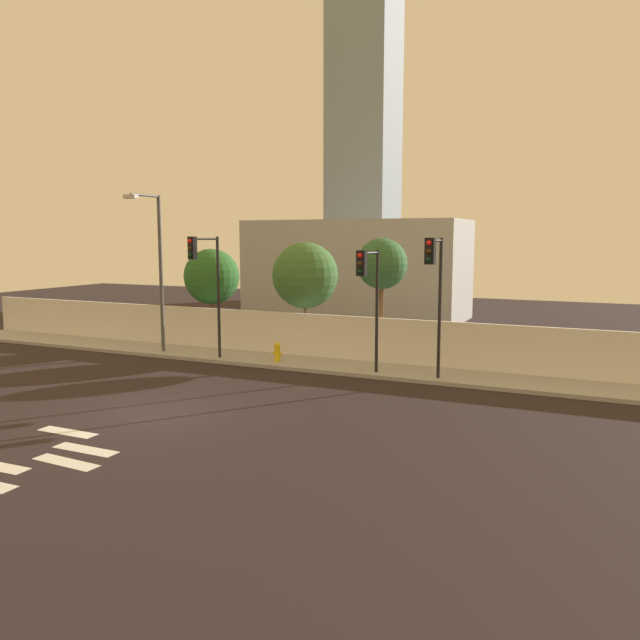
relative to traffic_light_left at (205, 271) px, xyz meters
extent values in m
plane|color=black|center=(2.85, -6.85, -3.83)|extent=(80.00, 80.00, 0.00)
cube|color=#9A9A9A|center=(2.85, 1.35, -3.75)|extent=(36.00, 2.40, 0.15)
cube|color=silver|center=(2.85, 2.64, -2.78)|extent=(36.00, 0.18, 1.80)
cube|color=silver|center=(3.67, -10.95, -3.82)|extent=(1.82, 0.53, 0.01)
cube|color=silver|center=(3.43, -10.10, -3.82)|extent=(1.80, 0.44, 0.01)
cube|color=silver|center=(1.94, -9.25, -3.82)|extent=(1.80, 0.44, 0.01)
cylinder|color=black|center=(0.16, 0.70, -1.15)|extent=(0.12, 0.12, 5.05)
cylinder|color=black|center=(0.01, 0.04, 1.28)|extent=(0.37, 1.34, 0.08)
cube|color=black|center=(-0.14, -0.62, 0.93)|extent=(0.38, 0.27, 0.90)
sphere|color=red|center=(-0.16, -0.74, 1.20)|extent=(0.18, 0.18, 0.18)
sphere|color=#33260A|center=(-0.16, -0.74, 0.92)|extent=(0.18, 0.18, 0.18)
sphere|color=black|center=(-0.16, -0.74, 0.64)|extent=(0.18, 0.18, 0.18)
cylinder|color=black|center=(7.13, 0.70, -1.39)|extent=(0.12, 0.12, 4.57)
cylinder|color=black|center=(7.05, 0.10, 0.79)|extent=(0.24, 1.21, 0.08)
cube|color=black|center=(6.97, -0.50, 0.44)|extent=(0.36, 0.24, 0.90)
sphere|color=red|center=(6.95, -0.62, 0.71)|extent=(0.18, 0.18, 0.18)
sphere|color=#33260A|center=(6.95, -0.62, 0.43)|extent=(0.18, 0.18, 0.18)
sphere|color=black|center=(6.95, -0.62, 0.15)|extent=(0.18, 0.18, 0.18)
cylinder|color=black|center=(9.48, 0.70, -1.17)|extent=(0.12, 0.12, 5.01)
cylinder|color=black|center=(9.42, 0.21, 1.23)|extent=(0.21, 0.98, 0.08)
cube|color=black|center=(9.35, -0.28, 0.88)|extent=(0.36, 0.24, 0.90)
sphere|color=red|center=(9.33, -0.40, 1.15)|extent=(0.18, 0.18, 0.18)
sphere|color=#33260A|center=(9.33, -0.40, 0.87)|extent=(0.18, 0.18, 0.18)
sphere|color=black|center=(9.33, -0.40, 0.59)|extent=(0.18, 0.18, 0.18)
cylinder|color=#4C4C51|center=(-2.95, 0.90, -0.27)|extent=(0.16, 0.16, 6.81)
cylinder|color=#4C4C51|center=(-2.96, 0.04, 3.09)|extent=(0.11, 1.73, 0.10)
cube|color=beige|center=(-2.96, -0.83, 2.99)|extent=(0.60, 0.24, 0.16)
cylinder|color=gold|center=(2.78, 0.94, -3.37)|extent=(0.24, 0.24, 0.61)
sphere|color=gold|center=(2.78, 0.94, -3.03)|extent=(0.26, 0.26, 0.26)
cylinder|color=gold|center=(2.61, 0.94, -3.34)|extent=(0.10, 0.09, 0.09)
cylinder|color=gold|center=(2.95, 0.94, -3.34)|extent=(0.10, 0.09, 0.09)
cylinder|color=brown|center=(-2.53, 4.14, -2.55)|extent=(0.19, 0.19, 2.55)
sphere|color=#296226|center=(-2.53, 4.14, -0.54)|extent=(2.68, 2.68, 2.68)
cylinder|color=brown|center=(2.50, 4.14, -2.50)|extent=(0.15, 0.15, 2.66)
sphere|color=#3C6B32|center=(2.50, 4.14, -0.35)|extent=(2.97, 2.97, 2.97)
cylinder|color=brown|center=(6.11, 4.14, -2.09)|extent=(0.21, 0.21, 3.47)
sphere|color=#306236|center=(6.11, 4.14, 0.24)|extent=(2.17, 2.17, 2.17)
cube|color=#A8A8A8|center=(0.07, 16.64, -0.71)|extent=(13.80, 6.00, 6.24)
cube|color=gray|center=(-4.05, 28.64, 8.75)|extent=(5.05, 5.00, 25.15)
camera|label=1|loc=(14.88, -21.23, 1.35)|focal=35.34mm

